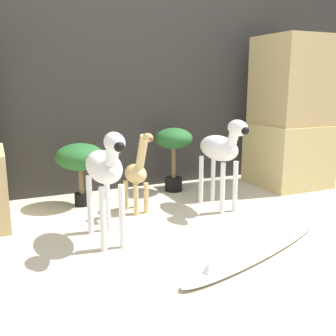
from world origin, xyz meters
TOP-DOWN VIEW (x-y plane):
  - ground_plane at (0.00, 0.00)m, footprint 14.00×14.00m
  - wall_back at (0.00, 1.48)m, footprint 6.40×0.08m
  - rock_pillar_right at (1.38, 0.94)m, footprint 0.62×0.60m
  - zebra_right at (0.43, 0.59)m, footprint 0.22×0.56m
  - zebra_left at (-0.54, 0.29)m, footprint 0.20×0.55m
  - giraffe_figurine at (-0.18, 0.75)m, footprint 0.18×0.36m
  - potted_palm_front at (-0.53, 1.08)m, footprint 0.38×0.38m
  - potted_palm_back at (0.31, 1.18)m, footprint 0.33×0.33m
  - surfboard at (0.22, -0.20)m, footprint 1.30×0.65m

SIDE VIEW (x-z plane):
  - ground_plane at x=0.00m, z-range 0.00..0.00m
  - surfboard at x=0.22m, z-range -0.02..0.07m
  - giraffe_figurine at x=-0.18m, z-range -0.01..0.61m
  - potted_palm_front at x=-0.53m, z-range 0.13..0.62m
  - potted_palm_back at x=0.31m, z-range 0.14..0.70m
  - zebra_right at x=0.43m, z-range 0.11..0.81m
  - zebra_left at x=-0.54m, z-range 0.11..0.81m
  - rock_pillar_right at x=1.38m, z-range -0.02..1.33m
  - wall_back at x=0.00m, z-range 0.00..2.20m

